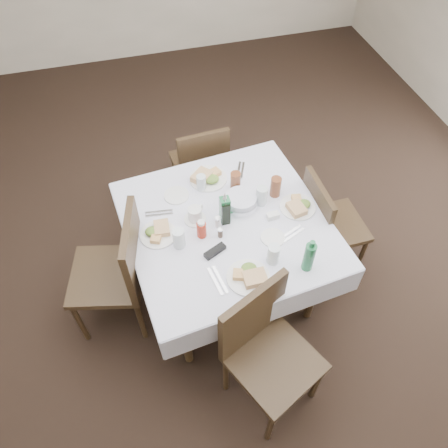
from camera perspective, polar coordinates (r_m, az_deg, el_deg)
The scene contains 33 objects.
ground_plane at distance 3.52m, azimuth -2.61°, elevation -6.85°, with size 7.00×7.00×0.00m, color black.
room_shell at distance 2.28m, azimuth -4.19°, elevation 17.06°, with size 6.04×7.04×2.80m.
dining_table at distance 2.92m, azimuth 0.37°, elevation -0.87°, with size 1.42×1.42×0.76m.
chair_north at distance 3.65m, azimuth -3.02°, elevation 8.01°, with size 0.44×0.44×0.88m.
chair_south at distance 2.63m, azimuth 5.28°, elevation -15.41°, with size 0.62×0.62×0.99m.
chair_east at distance 3.28m, azimuth 13.13°, elevation 0.37°, with size 0.43×0.43×0.90m.
chair_west at distance 2.95m, azimuth -13.48°, elevation -5.63°, with size 0.58×0.58×1.01m.
meal_north at distance 3.11m, azimuth -2.16°, elevation 6.09°, with size 0.27×0.27×0.06m.
meal_south at distance 2.59m, azimuth 3.36°, elevation -6.77°, with size 0.26×0.26×0.06m.
meal_east at distance 2.97m, azimuth 9.68°, elevation 2.31°, with size 0.24×0.24×0.05m.
meal_west at distance 2.81m, azimuth -8.62°, elevation -1.08°, with size 0.23×0.23×0.05m.
side_plate_a at distance 3.03m, azimuth -6.22°, elevation 3.74°, with size 0.17×0.17×0.01m.
side_plate_b at distance 2.79m, azimuth 6.39°, elevation -1.79°, with size 0.15×0.15×0.01m.
water_n at distance 3.02m, azimuth -2.99°, elevation 5.40°, with size 0.07×0.07×0.12m.
water_s at distance 2.63m, azimuth 6.47°, elevation -3.95°, with size 0.08×0.08×0.14m.
water_e at distance 2.93m, azimuth 4.94°, elevation 3.70°, with size 0.08×0.08×0.14m.
water_w at distance 2.70m, azimuth -5.92°, elevation -1.89°, with size 0.08×0.08×0.14m.
iced_tea_a at distance 3.01m, azimuth 1.51°, elevation 5.58°, with size 0.07×0.07×0.15m.
iced_tea_b at distance 2.99m, azimuth 6.75°, elevation 4.85°, with size 0.07×0.07×0.15m.
bread_basket at distance 2.94m, azimuth 2.20°, elevation 3.02°, with size 0.24×0.24×0.08m.
oil_cruet_dark at distance 2.79m, azimuth 0.15°, elevation 1.57°, with size 0.05×0.05×0.23m.
oil_cruet_green at distance 2.79m, azimuth 0.11°, elevation 2.03°, with size 0.06×0.06×0.26m.
ketchup_bottle at distance 2.75m, azimuth -2.96°, elevation -0.67°, with size 0.06×0.06×0.13m.
salt_shaker at distance 2.81m, azimuth -0.78°, elevation 0.26°, with size 0.04×0.04×0.09m.
pepper_shaker at distance 2.76m, azimuth -0.49°, elevation -1.15°, with size 0.03×0.03×0.07m.
coffee_mug at distance 2.85m, azimuth -3.78°, elevation 1.21°, with size 0.14×0.14×0.11m.
sunglasses at distance 2.70m, azimuth -1.19°, elevation -3.56°, with size 0.15×0.10×0.03m.
green_bottle at distance 2.60m, azimuth 11.05°, elevation -4.19°, with size 0.07×0.07×0.25m.
sugar_caddy at distance 2.89m, azimuth 6.40°, elevation 1.09°, with size 0.08×0.05×0.04m.
cutlery_n at distance 3.20m, azimuth 2.18°, elevation 7.04°, with size 0.11×0.18×0.01m.
cutlery_s at distance 2.59m, azimuth -0.83°, elevation -7.38°, with size 0.08×0.21×0.01m.
cutlery_e at distance 2.83m, azimuth 8.78°, elevation -1.32°, with size 0.20×0.12×0.01m.
cutlery_w at distance 2.94m, azimuth -8.46°, elevation 1.39°, with size 0.19×0.07×0.01m.
Camera 1 is at (-0.35, -1.87, 2.96)m, focal length 35.00 mm.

